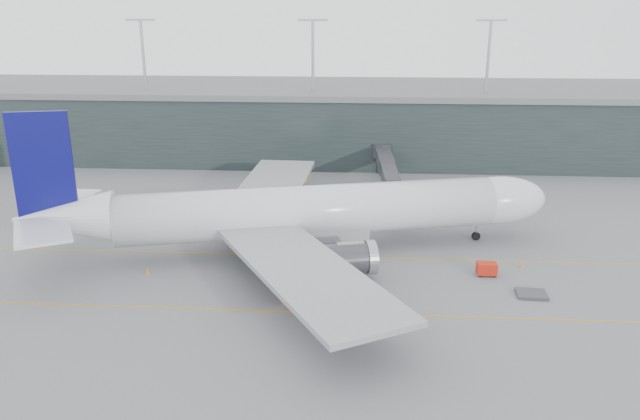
{
  "coord_description": "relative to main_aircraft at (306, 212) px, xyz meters",
  "views": [
    {
      "loc": [
        14.96,
        -80.96,
        31.75
      ],
      "look_at": [
        9.89,
        -4.0,
        6.54
      ],
      "focal_mm": 35.0,
      "sensor_mm": 36.0,
      "label": 1
    }
  ],
  "objects": [
    {
      "name": "taxiline_lead_main",
      "position": [
        -2.87,
        22.2,
        -5.6
      ],
      "size": [
        0.25,
        60.0,
        0.02
      ],
      "primitive_type": "cube",
      "color": "#C08012",
      "rests_on": "ground"
    },
    {
      "name": "main_aircraft",
      "position": [
        0.0,
        0.0,
        0.0
      ],
      "size": [
        70.57,
        65.11,
        19.99
      ],
      "rotation": [
        0.0,
        0.0,
        0.24
      ],
      "color": "silver",
      "rests_on": "ground"
    },
    {
      "name": "cone_wing_port",
      "position": [
        3.52,
        14.03,
        -5.22
      ],
      "size": [
        0.5,
        0.5,
        0.79
      ],
      "primitive_type": "cone",
      "color": "#EE470D",
      "rests_on": "ground"
    },
    {
      "name": "baggage_dolly",
      "position": [
        27.16,
        -12.0,
        -5.41
      ],
      "size": [
        3.59,
        2.95,
        0.34
      ],
      "primitive_type": "cube",
      "rotation": [
        0.0,
        0.0,
        -0.06
      ],
      "color": "#35353A",
      "rests_on": "ground"
    },
    {
      "name": "uld_a",
      "position": [
        -11.93,
        11.22,
        -4.69
      ],
      "size": [
        2.21,
        1.92,
        1.74
      ],
      "rotation": [
        0.0,
        0.0,
        0.22
      ],
      "color": "#37373C",
      "rests_on": "ground"
    },
    {
      "name": "uld_c",
      "position": [
        -8.72,
        11.79,
        -4.75
      ],
      "size": [
        2.17,
        1.95,
        1.64
      ],
      "rotation": [
        0.0,
        0.0,
        -0.34
      ],
      "color": "#37373C",
      "rests_on": "ground"
    },
    {
      "name": "gse_cart",
      "position": [
        23.02,
        -6.56,
        -4.69
      ],
      "size": [
        2.42,
        1.54,
        1.65
      ],
      "rotation": [
        0.0,
        0.0,
        -0.0
      ],
      "color": "#B51D0C",
      "rests_on": "ground"
    },
    {
      "name": "uld_b",
      "position": [
        -11.11,
        13.37,
        -4.66
      ],
      "size": [
        2.4,
        2.16,
        1.8
      ],
      "rotation": [
        0.0,
        0.0,
        -0.34
      ],
      "color": "#37373C",
      "rests_on": "ground"
    },
    {
      "name": "taxiline_b",
      "position": [
        -7.87,
        -17.8,
        -5.6
      ],
      "size": [
        160.0,
        0.25,
        0.02
      ],
      "primitive_type": "cube",
      "color": "#C08012",
      "rests_on": "ground"
    },
    {
      "name": "jet_bridge",
      "position": [
        12.34,
        24.44,
        -1.17
      ],
      "size": [
        4.65,
        43.46,
        5.93
      ],
      "rotation": [
        0.0,
        0.0,
        0.04
      ],
      "color": "#2C2C31",
      "rests_on": "ground"
    },
    {
      "name": "taxiline_a",
      "position": [
        -7.87,
        -1.8,
        -5.6
      ],
      "size": [
        160.0,
        0.25,
        0.02
      ],
      "primitive_type": "cube",
      "color": "#C08012",
      "rests_on": "ground"
    },
    {
      "name": "cone_nose",
      "position": [
        27.99,
        -3.84,
        -5.27
      ],
      "size": [
        0.43,
        0.43,
        0.69
      ],
      "primitive_type": "cone",
      "color": "orange",
      "rests_on": "ground"
    },
    {
      "name": "ground",
      "position": [
        -7.87,
        2.2,
        -5.61
      ],
      "size": [
        320.0,
        320.0,
        0.0
      ],
      "primitive_type": "plane",
      "color": "#57575C",
      "rests_on": "ground"
    },
    {
      "name": "cone_wing_stbd",
      "position": [
        -1.25,
        -15.86,
        -5.23
      ],
      "size": [
        0.48,
        0.48,
        0.76
      ],
      "primitive_type": "cone",
      "color": "red",
      "rests_on": "ground"
    },
    {
      "name": "terminal",
      "position": [
        -7.87,
        60.2,
        2.01
      ],
      "size": [
        240.0,
        36.0,
        29.0
      ],
      "color": "#1D2727",
      "rests_on": "ground"
    },
    {
      "name": "cone_tail",
      "position": [
        -19.05,
        -8.88,
        -5.24
      ],
      "size": [
        0.47,
        0.47,
        0.74
      ],
      "primitive_type": "cone",
      "color": "orange",
      "rests_on": "ground"
    }
  ]
}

